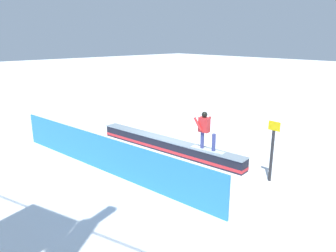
% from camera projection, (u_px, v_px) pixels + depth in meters
% --- Properties ---
extents(ground_plane, '(120.00, 120.00, 0.00)m').
position_uv_depth(ground_plane, '(167.00, 151.00, 13.59)').
color(ground_plane, white).
extents(grind_box, '(7.31, 1.41, 0.53)m').
position_uv_depth(grind_box, '(167.00, 145.00, 13.53)').
color(grind_box, black).
rests_on(grind_box, ground_plane).
extents(snowboarder, '(1.43, 0.53, 1.46)m').
position_uv_depth(snowboarder, '(205.00, 129.00, 12.04)').
color(snowboarder, silver).
rests_on(snowboarder, grind_box).
extents(safety_fence, '(10.13, 1.24, 1.30)m').
position_uv_depth(safety_fence, '(103.00, 154.00, 11.40)').
color(safety_fence, '#2B7FE0').
rests_on(safety_fence, ground_plane).
extents(trail_marker, '(0.40, 0.10, 2.06)m').
position_uv_depth(trail_marker, '(272.00, 150.00, 10.48)').
color(trail_marker, '#262628').
rests_on(trail_marker, ground_plane).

